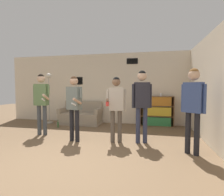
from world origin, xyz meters
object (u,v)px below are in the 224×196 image
object	(u,v)px
person_player_foreground_center	(74,101)
person_spectator_near_bookshelf	(142,98)
person_player_foreground_left	(41,97)
bookshelf	(157,111)
floor_lamp	(49,91)
couch	(81,116)
person_spectator_far_right	(193,101)
drinking_cup	(161,95)
bottle_on_floor	(58,124)
person_watcher_holding_cup	(116,102)

from	to	relation	value
person_player_foreground_center	person_spectator_near_bookshelf	bearing A→B (deg)	7.28
person_spectator_near_bookshelf	person_player_foreground_left	bearing A→B (deg)	177.28
bookshelf	floor_lamp	distance (m)	4.16
couch	person_spectator_far_right	size ratio (longest dim) A/B	0.89
person_player_foreground_center	person_spectator_far_right	bearing A→B (deg)	-6.52
couch	floor_lamp	distance (m)	1.59
person_spectator_near_bookshelf	drinking_cup	xyz separation A→B (m)	(0.57, 2.08, 0.01)
couch	person_spectator_far_right	world-z (taller)	person_spectator_far_right
bookshelf	person_spectator_near_bookshelf	distance (m)	2.21
bookshelf	person_spectator_near_bookshelf	world-z (taller)	person_spectator_near_bookshelf
floor_lamp	bottle_on_floor	world-z (taller)	floor_lamp
floor_lamp	person_spectator_near_bookshelf	xyz separation A→B (m)	(3.64, -1.75, -0.12)
floor_lamp	bookshelf	bearing A→B (deg)	4.67
couch	person_spectator_near_bookshelf	size ratio (longest dim) A/B	0.87
floor_lamp	person_spectator_near_bookshelf	world-z (taller)	floor_lamp
person_player_foreground_center	drinking_cup	world-z (taller)	person_player_foreground_center
person_player_foreground_left	person_player_foreground_center	bearing A→B (deg)	-16.77
person_player_foreground_center	bookshelf	bearing A→B (deg)	46.94
person_watcher_holding_cup	drinking_cup	bearing A→B (deg)	60.72
bottle_on_floor	couch	bearing A→B (deg)	54.11
floor_lamp	drinking_cup	size ratio (longest dim) A/B	17.78
person_spectator_far_right	bottle_on_floor	bearing A→B (deg)	157.42
couch	person_player_foreground_left	distance (m)	1.99
person_player_foreground_center	bottle_on_floor	size ratio (longest dim) A/B	6.52
couch	bottle_on_floor	xyz separation A→B (m)	(-0.55, -0.75, -0.19)
couch	person_player_foreground_center	world-z (taller)	person_player_foreground_center
person_watcher_holding_cup	person_spectator_near_bookshelf	size ratio (longest dim) A/B	0.92
couch	person_watcher_holding_cup	bearing A→B (deg)	-48.08
person_player_foreground_left	drinking_cup	world-z (taller)	person_player_foreground_left
couch	person_player_foreground_center	bearing A→B (deg)	-72.01
person_player_foreground_left	bottle_on_floor	distance (m)	1.41
bookshelf	person_watcher_holding_cup	bearing A→B (deg)	-116.59
bookshelf	person_spectator_far_right	bearing A→B (deg)	-76.72
person_player_foreground_left	person_spectator_near_bookshelf	distance (m)	2.89
person_spectator_near_bookshelf	bottle_on_floor	size ratio (longest dim) A/B	7.01
bookshelf	bottle_on_floor	size ratio (longest dim) A/B	4.56
bottle_on_floor	drinking_cup	bearing A→B (deg)	15.24
person_player_foreground_left	person_spectator_far_right	xyz separation A→B (m)	(3.94, -0.67, 0.00)
person_watcher_holding_cup	person_spectator_far_right	xyz separation A→B (m)	(1.69, -0.46, 0.09)
person_player_foreground_left	person_spectator_far_right	size ratio (longest dim) A/B	1.00
floor_lamp	person_player_foreground_left	bearing A→B (deg)	-64.66
floor_lamp	person_player_foreground_left	size ratio (longest dim) A/B	1.09
person_watcher_holding_cup	bottle_on_floor	distance (m)	2.75
couch	person_player_foreground_center	distance (m)	2.33
floor_lamp	person_watcher_holding_cup	xyz separation A→B (m)	(3.01, -1.82, -0.23)
bookshelf	person_spectator_near_bookshelf	size ratio (longest dim) A/B	0.65
drinking_cup	bottle_on_floor	bearing A→B (deg)	-164.76
person_player_foreground_center	person_spectator_near_bookshelf	xyz separation A→B (m)	(1.70, 0.22, 0.09)
bottle_on_floor	drinking_cup	size ratio (longest dim) A/B	2.36
person_watcher_holding_cup	drinking_cup	xyz separation A→B (m)	(1.21, 2.15, 0.12)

